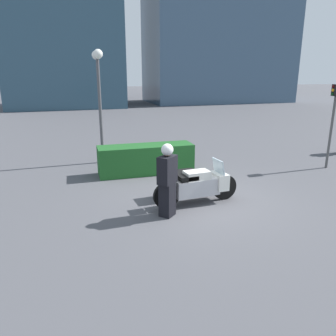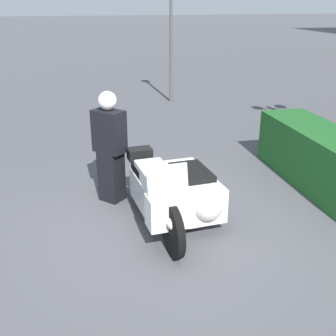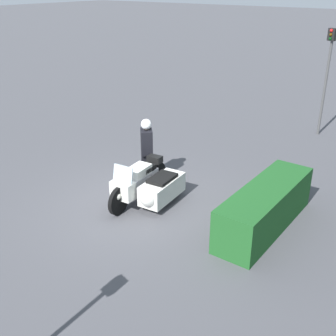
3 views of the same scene
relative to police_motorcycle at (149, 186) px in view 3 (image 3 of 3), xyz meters
The scene contains 5 objects.
ground_plane 0.56m from the police_motorcycle, 37.79° to the right, with size 160.00×160.00×0.00m, color #4C4C51.
police_motorcycle is the anchor object (origin of this frame).
officer_rider 1.37m from the police_motorcycle, 139.06° to the right, with size 0.56×0.56×1.81m.
hedge_bush_curbside 2.90m from the police_motorcycle, 103.65° to the left, with size 3.28×0.92×1.00m, color #1E5623.
traffic_light_far 8.12m from the police_motorcycle, 167.42° to the left, with size 0.23×0.29×3.71m.
Camera 3 is at (7.04, 6.14, 5.20)m, focal length 45.00 mm.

